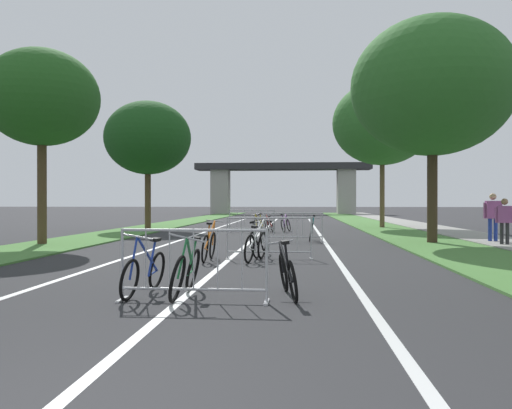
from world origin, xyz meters
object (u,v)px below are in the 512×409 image
object	(u,v)px
bicycle_purple_5	(286,225)
pedestrian_waiting	(493,213)
bicycle_teal_0	(312,230)
bicycle_black_6	(287,274)
tree_right_oak_mid	(432,87)
crowd_barrier_nearest	(194,266)
pedestrian_with_backpack	(505,217)
crowd_barrier_third	(293,227)
tree_left_pine_near	(148,138)
tree_right_cypress_far	(382,123)
tree_left_pine_far	(42,98)
bicycle_green_7	(186,272)
bicycle_orange_9	(209,245)
bicycle_blue_2	(145,272)
crowd_barrier_fourth	(252,221)
bicycle_red_4	(270,225)
crowd_barrier_second	(269,238)
bicycle_yellow_8	(260,225)
bicycle_silver_1	(259,242)
bicycle_white_3	(256,245)

from	to	relation	value
bicycle_purple_5	pedestrian_waiting	xyz separation A→B (m)	(7.33, -6.47, 0.71)
bicycle_teal_0	bicycle_black_6	world-z (taller)	bicycle_teal_0
tree_right_oak_mid	crowd_barrier_nearest	bearing A→B (deg)	-118.91
pedestrian_waiting	pedestrian_with_backpack	size ratio (longest dim) A/B	1.12
crowd_barrier_third	tree_left_pine_near	bearing A→B (deg)	133.00
tree_left_pine_near	tree_right_cypress_far	distance (m)	12.69
tree_left_pine_far	tree_right_cypress_far	xyz separation A→B (m)	(13.09, 12.48, 0.87)
tree_left_pine_near	tree_right_cypress_far	xyz separation A→B (m)	(12.47, 2.15, 0.96)
bicycle_green_7	bicycle_orange_9	world-z (taller)	bicycle_green_7
crowd_barrier_nearest	pedestrian_with_backpack	world-z (taller)	pedestrian_with_backpack
tree_right_oak_mid	bicycle_purple_5	size ratio (longest dim) A/B	4.75
tree_left_pine_near	bicycle_blue_2	bearing A→B (deg)	-74.14
crowd_barrier_fourth	bicycle_blue_2	xyz separation A→B (m)	(-0.22, -16.84, -0.16)
bicycle_red_4	bicycle_purple_5	world-z (taller)	bicycle_purple_5
crowd_barrier_nearest	crowd_barrier_third	xyz separation A→B (m)	(1.33, 11.55, 0.00)
crowd_barrier_fourth	pedestrian_waiting	distance (m)	10.68
pedestrian_waiting	crowd_barrier_second	bearing A→B (deg)	-139.08
bicycle_yellow_8	pedestrian_with_backpack	bearing A→B (deg)	153.97
bicycle_purple_5	bicycle_green_7	xyz separation A→B (m)	(-1.12, -17.54, 0.03)
tree_left_pine_near	pedestrian_waiting	bearing A→B (deg)	-29.72
tree_left_pine_far	tree_right_cypress_far	world-z (taller)	tree_right_cypress_far
bicycle_silver_1	bicycle_black_6	world-z (taller)	bicycle_silver_1
bicycle_green_7	pedestrian_waiting	size ratio (longest dim) A/B	0.99
bicycle_teal_0	bicycle_yellow_8	distance (m)	5.38
bicycle_white_3	bicycle_purple_5	distance (m)	12.64
bicycle_red_4	tree_left_pine_far	bearing A→B (deg)	-142.88
tree_right_cypress_far	crowd_barrier_nearest	distance (m)	23.36
bicycle_orange_9	bicycle_teal_0	bearing A→B (deg)	69.59
crowd_barrier_fourth	bicycle_teal_0	bearing A→B (deg)	-63.06
bicycle_orange_9	bicycle_white_3	bearing A→B (deg)	1.24
crowd_barrier_second	bicycle_white_3	world-z (taller)	crowd_barrier_second
tree_left_pine_near	bicycle_white_3	size ratio (longest dim) A/B	3.98
tree_right_oak_mid	tree_right_cypress_far	xyz separation A→B (m)	(0.02, 10.87, 0.38)
bicycle_black_6	bicycle_orange_9	distance (m)	5.21
bicycle_blue_2	bicycle_green_7	xyz separation A→B (m)	(0.67, -0.11, 0.02)
bicycle_teal_0	crowd_barrier_nearest	bearing A→B (deg)	83.89
crowd_barrier_fourth	bicycle_red_4	bearing A→B (deg)	34.32
tree_right_oak_mid	bicycle_black_6	distance (m)	12.67
tree_left_pine_near	crowd_barrier_second	xyz separation A→B (m)	(7.13, -14.00, -4.28)
tree_left_pine_far	pedestrian_with_backpack	size ratio (longest dim) A/B	4.20
bicycle_green_7	pedestrian_with_backpack	xyz separation A→B (m)	(8.30, 9.64, 0.56)
bicycle_purple_5	pedestrian_with_backpack	distance (m)	10.69
crowd_barrier_second	bicycle_blue_2	size ratio (longest dim) A/B	1.28
crowd_barrier_third	bicycle_black_6	size ratio (longest dim) A/B	1.38
crowd_barrier_second	bicycle_purple_5	bearing A→B (deg)	89.30
bicycle_green_7	pedestrian_waiting	xyz separation A→B (m)	(8.45, 11.06, 0.68)
bicycle_purple_5	bicycle_orange_9	world-z (taller)	bicycle_orange_9
bicycle_white_3	tree_right_oak_mid	bearing A→B (deg)	59.21
bicycle_silver_1	bicycle_red_4	xyz separation A→B (m)	(-0.32, 11.61, -0.05)
crowd_barrier_nearest	bicycle_white_3	size ratio (longest dim) A/B	1.28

